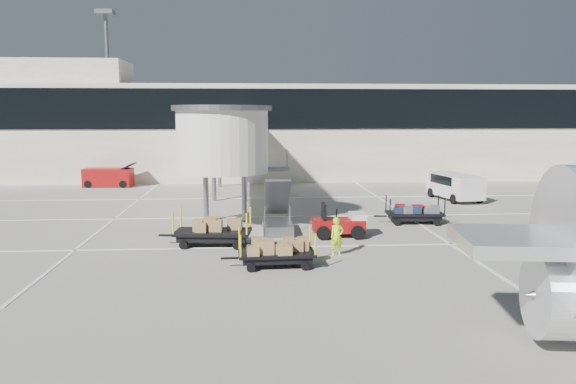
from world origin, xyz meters
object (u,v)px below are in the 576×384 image
object	(u,v)px
minivan	(454,184)
baggage_tug	(340,225)
belt_loader	(109,178)
box_cart_near	(280,252)
suitcase_cart	(416,214)
ground_worker	(337,237)
box_cart_far	(215,232)

from	to	relation	value
minivan	baggage_tug	bearing A→B (deg)	-140.77
baggage_tug	belt_loader	xyz separation A→B (m)	(-15.01, 18.86, 0.15)
box_cart_near	minivan	xyz separation A→B (m)	(12.31, 15.44, 0.48)
belt_loader	suitcase_cart	bearing A→B (deg)	-35.33
suitcase_cart	minivan	world-z (taller)	minivan
ground_worker	minivan	distance (m)	17.13
box_cart_near	suitcase_cart	bearing A→B (deg)	43.35
suitcase_cart	box_cart_far	bearing A→B (deg)	-152.95
ground_worker	belt_loader	size ratio (longest dim) A/B	0.39
box_cart_near	box_cart_far	size ratio (longest dim) A/B	0.87
box_cart_near	ground_worker	world-z (taller)	ground_worker
box_cart_far	ground_worker	distance (m)	5.40
suitcase_cart	ground_worker	world-z (taller)	ground_worker
baggage_tug	box_cart_near	size ratio (longest dim) A/B	0.69
suitcase_cart	box_cart_near	world-z (taller)	suitcase_cart
box_cart_far	minivan	bearing A→B (deg)	44.68
baggage_tug	suitcase_cart	bearing A→B (deg)	33.14
ground_worker	belt_loader	distance (m)	26.48
box_cart_far	belt_loader	bearing A→B (deg)	121.17
belt_loader	minivan	bearing A→B (deg)	-14.80
box_cart_far	ground_worker	bearing A→B (deg)	-17.05
box_cart_near	ground_worker	xyz separation A→B (m)	(2.38, 1.48, 0.23)
suitcase_cart	minivan	distance (m)	9.08
minivan	ground_worker	bearing A→B (deg)	-134.95
box_cart_far	belt_loader	size ratio (longest dim) A/B	1.01
suitcase_cart	box_cart_near	distance (m)	10.79
ground_worker	minivan	bearing A→B (deg)	40.71
box_cart_near	minivan	bearing A→B (deg)	48.82
box_cart_near	ground_worker	distance (m)	2.82
suitcase_cart	box_cart_far	xyz separation A→B (m)	(-10.07, -4.14, 0.09)
box_cart_near	box_cart_far	world-z (taller)	box_cart_far
baggage_tug	suitcase_cart	distance (m)	5.28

